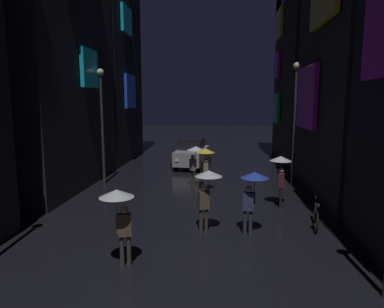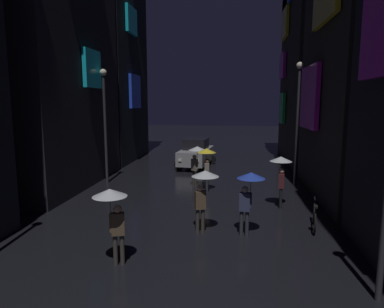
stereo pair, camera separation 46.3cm
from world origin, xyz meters
TOP-DOWN VIEW (x-y plane):
  - building_left_mid at (-7.49, 13.37)m, footprint 4.25×8.74m
  - building_left_far at (-7.49, 21.63)m, footprint 4.25×7.25m
  - building_right_mid at (7.48, 12.93)m, footprint 4.25×7.86m
  - building_right_far at (7.48, 22.05)m, footprint 4.25×8.07m
  - pedestrian_near_crossing_clear at (-0.09, 13.75)m, footprint 0.90×0.90m
  - pedestrian_foreground_right_clear at (0.82, 7.61)m, footprint 0.90×0.90m
  - pedestrian_midstreet_left_clear at (-1.33, 4.99)m, footprint 0.90×0.90m
  - pedestrian_foreground_left_blue at (2.29, 7.52)m, footprint 0.90×0.90m
  - pedestrian_far_right_clear at (3.72, 10.82)m, footprint 0.90×0.90m
  - pedestrian_midstreet_centre_yellow at (0.50, 12.91)m, footprint 0.90×0.90m
  - bicycle_parked_at_storefront at (4.60, 8.51)m, footprint 0.41×1.80m
  - car_distant at (-0.72, 19.26)m, footprint 2.56×4.29m
  - streetlamp_right_far at (5.00, 14.83)m, footprint 0.36×0.36m
  - streetlamp_left_far at (-5.00, 14.12)m, footprint 0.36×0.36m

SIDE VIEW (x-z plane):
  - bicycle_parked_at_storefront at x=4.60m, z-range -0.09..0.87m
  - car_distant at x=-0.72m, z-range -0.03..1.89m
  - pedestrian_near_crossing_clear at x=-0.09m, z-range 0.61..2.73m
  - pedestrian_foreground_right_clear at x=0.82m, z-range 0.61..2.73m
  - pedestrian_midstreet_left_clear at x=-1.33m, z-range 0.61..2.73m
  - pedestrian_foreground_left_blue at x=2.29m, z-range 0.61..2.73m
  - pedestrian_far_right_clear at x=3.72m, z-range 0.61..2.73m
  - pedestrian_midstreet_centre_yellow at x=0.50m, z-range 0.61..2.73m
  - streetlamp_left_far at x=-5.00m, z-range 0.71..6.74m
  - streetlamp_right_far at x=5.00m, z-range 0.72..7.04m
  - building_right_far at x=7.48m, z-range 0.01..16.32m
  - building_right_mid at x=7.48m, z-range 0.00..16.35m
  - building_left_mid at x=-7.49m, z-range 0.01..16.51m
  - building_left_far at x=-7.49m, z-range 0.01..18.13m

